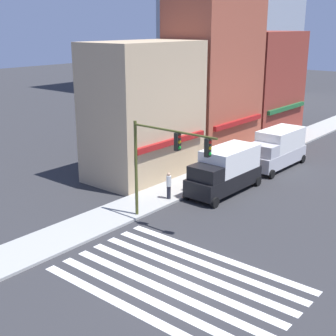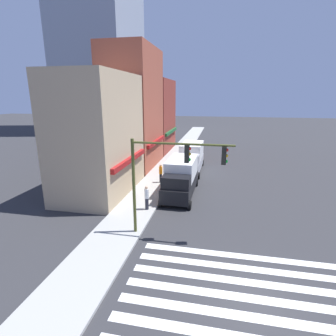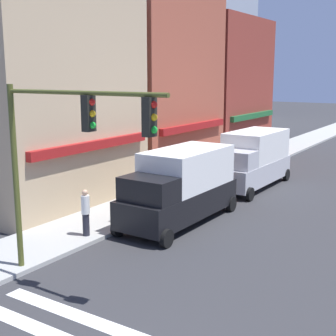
{
  "view_description": "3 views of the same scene",
  "coord_description": "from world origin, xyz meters",
  "px_view_note": "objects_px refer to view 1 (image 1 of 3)",
  "views": [
    {
      "loc": [
        -14.57,
        -11.49,
        10.99
      ],
      "look_at": [
        4.14,
        4.0,
        3.5
      ],
      "focal_mm": 50.0,
      "sensor_mm": 36.0,
      "label": 1
    },
    {
      "loc": [
        -9.48,
        1.62,
        8.07
      ],
      "look_at": [
        12.09,
        6.0,
        2.0
      ],
      "focal_mm": 28.0,
      "sensor_mm": 36.0,
      "label": 2
    },
    {
      "loc": [
        -5.03,
        -5.02,
        6.07
      ],
      "look_at": [
        12.09,
        6.0,
        2.0
      ],
      "focal_mm": 50.0,
      "sensor_mm": 36.0,
      "label": 3
    }
  ],
  "objects_px": {
    "traffic_signal": "(164,154)",
    "pedestrian_orange_vest": "(217,163)",
    "box_truck_black": "(225,170)",
    "pedestrian_white_shirt": "(169,185)",
    "box_truck_silver": "(277,148)"
  },
  "relations": [
    {
      "from": "traffic_signal",
      "to": "pedestrian_orange_vest",
      "type": "bearing_deg",
      "value": 16.14
    },
    {
      "from": "pedestrian_orange_vest",
      "to": "traffic_signal",
      "type": "bearing_deg",
      "value": 176.42
    },
    {
      "from": "traffic_signal",
      "to": "box_truck_black",
      "type": "bearing_deg",
      "value": 3.5
    },
    {
      "from": "traffic_signal",
      "to": "pedestrian_white_shirt",
      "type": "distance_m",
      "value": 5.08
    },
    {
      "from": "box_truck_black",
      "to": "pedestrian_orange_vest",
      "type": "height_order",
      "value": "box_truck_black"
    },
    {
      "from": "traffic_signal",
      "to": "pedestrian_orange_vest",
      "type": "distance_m",
      "value": 10.26
    },
    {
      "from": "traffic_signal",
      "to": "pedestrian_white_shirt",
      "type": "bearing_deg",
      "value": 35.8
    },
    {
      "from": "box_truck_silver",
      "to": "pedestrian_orange_vest",
      "type": "distance_m",
      "value": 5.54
    },
    {
      "from": "box_truck_black",
      "to": "pedestrian_orange_vest",
      "type": "relative_size",
      "value": 3.52
    },
    {
      "from": "pedestrian_white_shirt",
      "to": "box_truck_black",
      "type": "bearing_deg",
      "value": -176.92
    },
    {
      "from": "box_truck_black",
      "to": "pedestrian_white_shirt",
      "type": "distance_m",
      "value": 4.18
    },
    {
      "from": "box_truck_black",
      "to": "pedestrian_orange_vest",
      "type": "xyz_separation_m",
      "value": [
        2.47,
        2.29,
        -0.51
      ]
    },
    {
      "from": "box_truck_black",
      "to": "pedestrian_orange_vest",
      "type": "distance_m",
      "value": 3.41
    },
    {
      "from": "box_truck_black",
      "to": "box_truck_silver",
      "type": "xyz_separation_m",
      "value": [
        7.49,
        0.0,
        0.0
      ]
    },
    {
      "from": "box_truck_black",
      "to": "pedestrian_orange_vest",
      "type": "bearing_deg",
      "value": 43.75
    }
  ]
}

